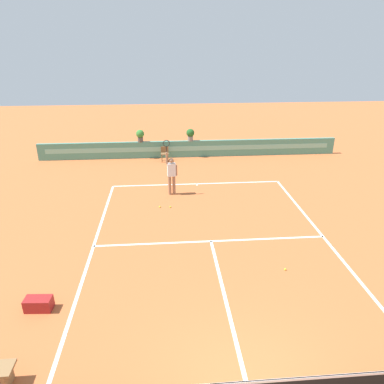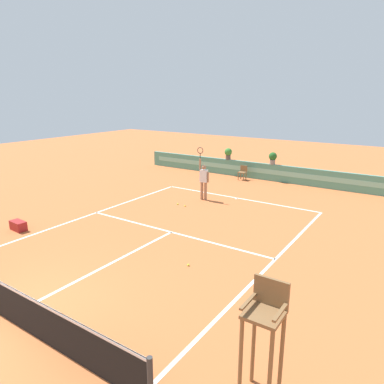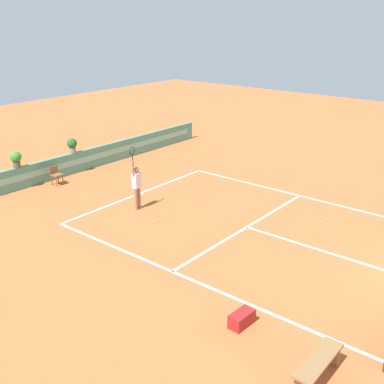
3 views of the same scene
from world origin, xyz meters
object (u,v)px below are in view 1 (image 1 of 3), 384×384
object	(u,v)px
potted_plant_centre	(190,134)
tennis_ball_by_sideline	(170,207)
tennis_player	(171,173)
tennis_ball_mid_court	(285,269)
gear_bag	(39,304)
ball_kid_chair	(165,153)
potted_plant_left	(140,135)
tennis_ball_near_baseline	(160,207)

from	to	relation	value
potted_plant_centre	tennis_ball_by_sideline	bearing A→B (deg)	-101.17
tennis_player	tennis_ball_mid_court	world-z (taller)	tennis_player
tennis_ball_mid_court	tennis_ball_by_sideline	bearing A→B (deg)	125.87
gear_bag	potted_plant_centre	distance (m)	14.05
tennis_player	tennis_ball_mid_court	size ratio (longest dim) A/B	38.01
ball_kid_chair	gear_bag	size ratio (longest dim) A/B	1.21
ball_kid_chair	potted_plant_centre	xyz separation A→B (m)	(1.56, 0.73, 0.93)
ball_kid_chair	potted_plant_centre	distance (m)	1.96
potted_plant_left	tennis_ball_by_sideline	bearing A→B (deg)	-77.50
tennis_ball_near_baseline	potted_plant_left	bearing A→B (deg)	99.11
tennis_ball_mid_court	potted_plant_centre	distance (m)	12.14
tennis_ball_near_baseline	potted_plant_left	distance (m)	7.28
gear_bag	potted_plant_left	bearing A→B (deg)	81.14
tennis_player	tennis_ball_by_sideline	bearing A→B (deg)	-94.38
gear_bag	tennis_player	xyz separation A→B (m)	(3.72, 7.40, 0.87)
ball_kid_chair	potted_plant_left	world-z (taller)	potted_plant_left
tennis_ball_near_baseline	tennis_ball_mid_court	distance (m)	6.20
potted_plant_centre	tennis_ball_near_baseline	bearing A→B (deg)	-104.66
ball_kid_chair	gear_bag	bearing A→B (deg)	-105.64
ball_kid_chair	tennis_ball_mid_court	distance (m)	11.73
gear_bag	tennis_ball_near_baseline	distance (m)	6.79
potted_plant_centre	potted_plant_left	xyz separation A→B (m)	(-2.98, 0.00, 0.00)
gear_bag	potted_plant_left	distance (m)	13.28
ball_kid_chair	tennis_player	world-z (taller)	tennis_player
potted_plant_centre	gear_bag	bearing A→B (deg)	-111.01
gear_bag	potted_plant_left	size ratio (longest dim) A/B	0.97
ball_kid_chair	tennis_player	distance (m)	4.97
gear_bag	tennis_ball_near_baseline	xyz separation A→B (m)	(3.17, 6.01, -0.15)
gear_bag	tennis_player	distance (m)	8.33
tennis_player	potted_plant_centre	bearing A→B (deg)	77.13
tennis_player	tennis_ball_by_sideline	xyz separation A→B (m)	(-0.11, -1.45, -1.02)
tennis_player	tennis_ball_near_baseline	world-z (taller)	tennis_player
gear_bag	potted_plant_left	world-z (taller)	potted_plant_left
tennis_ball_near_baseline	gear_bag	bearing A→B (deg)	-117.83
gear_bag	tennis_ball_mid_court	world-z (taller)	gear_bag
potted_plant_centre	potted_plant_left	bearing A→B (deg)	180.00
tennis_ball_by_sideline	tennis_player	bearing A→B (deg)	85.62
potted_plant_centre	ball_kid_chair	bearing A→B (deg)	-154.93
tennis_ball_mid_court	tennis_ball_by_sideline	world-z (taller)	same
potted_plant_left	ball_kid_chair	bearing A→B (deg)	-27.33
tennis_ball_by_sideline	tennis_ball_mid_court	bearing A→B (deg)	-54.13
tennis_player	potted_plant_left	size ratio (longest dim) A/B	3.57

